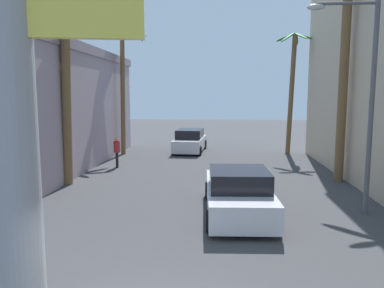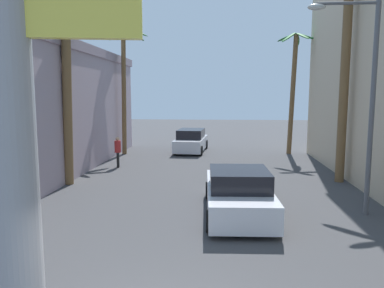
{
  "view_description": "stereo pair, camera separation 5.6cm",
  "coord_description": "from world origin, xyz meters",
  "px_view_note": "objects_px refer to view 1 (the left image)",
  "views": [
    {
      "loc": [
        0.8,
        -5.24,
        3.95
      ],
      "look_at": [
        0.0,
        5.58,
        2.51
      ],
      "focal_mm": 35.0,
      "sensor_mm": 36.0,
      "label": 1
    },
    {
      "loc": [
        0.85,
        -5.24,
        3.95
      ],
      "look_at": [
        0.0,
        5.58,
        2.51
      ],
      "focal_mm": 35.0,
      "sensor_mm": 36.0,
      "label": 2
    }
  ],
  "objects_px": {
    "neon_sign_pole": "(3,17)",
    "palm_tree_mid_right": "(344,63)",
    "car_lead": "(238,193)",
    "palm_tree_mid_left": "(66,86)",
    "pedestrian_far_left": "(117,150)",
    "car_far": "(190,141)",
    "palm_tree_far_left": "(123,68)",
    "palm_tree_far_right": "(292,79)",
    "street_lamp": "(362,87)"
  },
  "relations": [
    {
      "from": "car_lead",
      "to": "pedestrian_far_left",
      "type": "relative_size",
      "value": 3.04
    },
    {
      "from": "car_lead",
      "to": "car_far",
      "type": "relative_size",
      "value": 1.11
    },
    {
      "from": "palm_tree_far_right",
      "to": "palm_tree_mid_right",
      "type": "height_order",
      "value": "palm_tree_mid_right"
    },
    {
      "from": "palm_tree_mid_left",
      "to": "palm_tree_mid_right",
      "type": "relative_size",
      "value": 0.79
    },
    {
      "from": "car_far",
      "to": "car_lead",
      "type": "bearing_deg",
      "value": -78.87
    },
    {
      "from": "car_lead",
      "to": "palm_tree_mid_left",
      "type": "distance_m",
      "value": 8.87
    },
    {
      "from": "palm_tree_mid_left",
      "to": "palm_tree_far_left",
      "type": "height_order",
      "value": "palm_tree_far_left"
    },
    {
      "from": "neon_sign_pole",
      "to": "palm_tree_mid_right",
      "type": "height_order",
      "value": "neon_sign_pole"
    },
    {
      "from": "street_lamp",
      "to": "palm_tree_mid_left",
      "type": "relative_size",
      "value": 0.95
    },
    {
      "from": "neon_sign_pole",
      "to": "street_lamp",
      "type": "height_order",
      "value": "neon_sign_pole"
    },
    {
      "from": "neon_sign_pole",
      "to": "palm_tree_far_right",
      "type": "height_order",
      "value": "neon_sign_pole"
    },
    {
      "from": "palm_tree_far_left",
      "to": "neon_sign_pole",
      "type": "bearing_deg",
      "value": -79.92
    },
    {
      "from": "street_lamp",
      "to": "palm_tree_far_left",
      "type": "xyz_separation_m",
      "value": [
        -10.81,
        11.77,
        1.44
      ]
    },
    {
      "from": "neon_sign_pole",
      "to": "palm_tree_far_left",
      "type": "height_order",
      "value": "neon_sign_pole"
    },
    {
      "from": "palm_tree_mid_left",
      "to": "palm_tree_far_right",
      "type": "distance_m",
      "value": 14.74
    },
    {
      "from": "neon_sign_pole",
      "to": "palm_tree_mid_right",
      "type": "bearing_deg",
      "value": 56.11
    },
    {
      "from": "street_lamp",
      "to": "car_lead",
      "type": "height_order",
      "value": "street_lamp"
    },
    {
      "from": "pedestrian_far_left",
      "to": "car_far",
      "type": "bearing_deg",
      "value": 59.52
    },
    {
      "from": "palm_tree_far_right",
      "to": "pedestrian_far_left",
      "type": "bearing_deg",
      "value": -151.83
    },
    {
      "from": "street_lamp",
      "to": "palm_tree_mid_right",
      "type": "bearing_deg",
      "value": 79.15
    },
    {
      "from": "car_lead",
      "to": "palm_tree_mid_right",
      "type": "xyz_separation_m",
      "value": [
        4.81,
        5.04,
        4.62
      ]
    },
    {
      "from": "palm_tree_far_left",
      "to": "palm_tree_mid_right",
      "type": "height_order",
      "value": "palm_tree_mid_right"
    },
    {
      "from": "street_lamp",
      "to": "palm_tree_mid_right",
      "type": "distance_m",
      "value": 4.94
    },
    {
      "from": "neon_sign_pole",
      "to": "palm_tree_mid_left",
      "type": "relative_size",
      "value": 1.41
    },
    {
      "from": "neon_sign_pole",
      "to": "palm_tree_mid_left",
      "type": "xyz_separation_m",
      "value": [
        -3.76,
        10.92,
        -0.62
      ]
    },
    {
      "from": "palm_tree_mid_right",
      "to": "pedestrian_far_left",
      "type": "height_order",
      "value": "palm_tree_mid_right"
    },
    {
      "from": "palm_tree_mid_left",
      "to": "pedestrian_far_left",
      "type": "bearing_deg",
      "value": 75.05
    },
    {
      "from": "street_lamp",
      "to": "pedestrian_far_left",
      "type": "relative_size",
      "value": 4.12
    },
    {
      "from": "palm_tree_far_left",
      "to": "palm_tree_mid_right",
      "type": "relative_size",
      "value": 0.91
    },
    {
      "from": "palm_tree_mid_right",
      "to": "pedestrian_far_left",
      "type": "relative_size",
      "value": 5.46
    },
    {
      "from": "street_lamp",
      "to": "car_far",
      "type": "height_order",
      "value": "street_lamp"
    },
    {
      "from": "neon_sign_pole",
      "to": "palm_tree_mid_right",
      "type": "distance_m",
      "value": 14.84
    },
    {
      "from": "pedestrian_far_left",
      "to": "palm_tree_mid_left",
      "type": "bearing_deg",
      "value": -104.95
    },
    {
      "from": "palm_tree_far_right",
      "to": "palm_tree_far_left",
      "type": "relative_size",
      "value": 0.96
    },
    {
      "from": "car_lead",
      "to": "palm_tree_mid_left",
      "type": "xyz_separation_m",
      "value": [
        -7.22,
        3.65,
        3.63
      ]
    },
    {
      "from": "pedestrian_far_left",
      "to": "palm_tree_far_right",
      "type": "bearing_deg",
      "value": 28.17
    },
    {
      "from": "car_far",
      "to": "palm_tree_far_right",
      "type": "height_order",
      "value": "palm_tree_far_right"
    },
    {
      "from": "pedestrian_far_left",
      "to": "palm_tree_far_left",
      "type": "bearing_deg",
      "value": 99.13
    },
    {
      "from": "palm_tree_mid_right",
      "to": "palm_tree_mid_left",
      "type": "bearing_deg",
      "value": -173.38
    },
    {
      "from": "palm_tree_mid_right",
      "to": "pedestrian_far_left",
      "type": "bearing_deg",
      "value": 167.06
    },
    {
      "from": "car_lead",
      "to": "palm_tree_far_right",
      "type": "relative_size",
      "value": 0.64
    },
    {
      "from": "car_far",
      "to": "palm_tree_mid_left",
      "type": "bearing_deg",
      "value": -114.75
    },
    {
      "from": "palm_tree_far_left",
      "to": "pedestrian_far_left",
      "type": "distance_m",
      "value": 6.52
    },
    {
      "from": "car_lead",
      "to": "palm_tree_far_right",
      "type": "xyz_separation_m",
      "value": [
        4.09,
        13.07,
        4.25
      ]
    },
    {
      "from": "neon_sign_pole",
      "to": "pedestrian_far_left",
      "type": "distance_m",
      "value": 15.6
    },
    {
      "from": "neon_sign_pole",
      "to": "street_lamp",
      "type": "distance_m",
      "value": 10.61
    },
    {
      "from": "palm_tree_far_right",
      "to": "palm_tree_mid_left",
      "type": "bearing_deg",
      "value": -140.23
    },
    {
      "from": "car_lead",
      "to": "palm_tree_far_left",
      "type": "xyz_separation_m",
      "value": [
        -6.9,
        12.09,
        4.91
      ]
    },
    {
      "from": "neon_sign_pole",
      "to": "street_lamp",
      "type": "relative_size",
      "value": 1.47
    },
    {
      "from": "palm_tree_far_right",
      "to": "palm_tree_far_left",
      "type": "bearing_deg",
      "value": -174.92
    }
  ]
}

